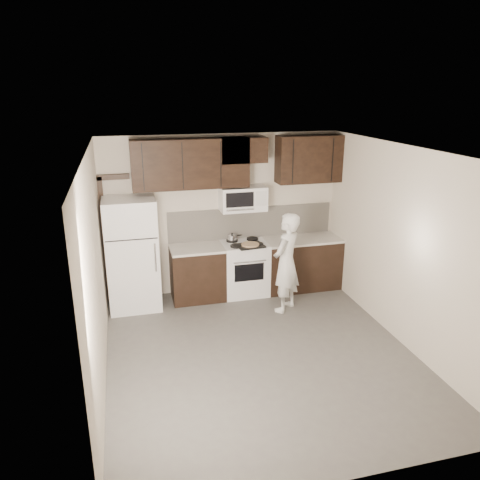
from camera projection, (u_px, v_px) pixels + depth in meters
name	position (u px, v px, depth m)	size (l,w,h in m)	color
floor	(260.00, 353.00, 6.29)	(4.50, 4.50, 0.00)	#52504D
back_wall	(223.00, 214.00, 7.94)	(4.00, 4.00, 0.00)	beige
ceiling	(263.00, 151.00, 5.45)	(4.50, 4.50, 0.00)	white
counter_run	(261.00, 267.00, 8.08)	(2.95, 0.64, 0.91)	black
stove	(244.00, 268.00, 8.00)	(0.76, 0.66, 0.94)	white
backsplash	(251.00, 222.00, 8.10)	(2.90, 0.02, 0.54)	beige
upper_cabinets	(237.00, 160.00, 7.54)	(3.48, 0.35, 0.78)	black
microwave	(243.00, 199.00, 7.74)	(0.76, 0.42, 0.40)	white
refrigerator	(132.00, 254.00, 7.39)	(0.80, 0.76, 1.80)	white
door_trim	(107.00, 229.00, 7.48)	(0.50, 0.08, 2.12)	black
saucepan	(232.00, 238.00, 7.94)	(0.26, 0.16, 0.15)	silver
baking_tray	(250.00, 246.00, 7.70)	(0.44, 0.33, 0.02)	black
pizza	(250.00, 244.00, 7.69)	(0.30, 0.30, 0.02)	tan
person	(286.00, 263.00, 7.29)	(0.58, 0.38, 1.60)	silver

